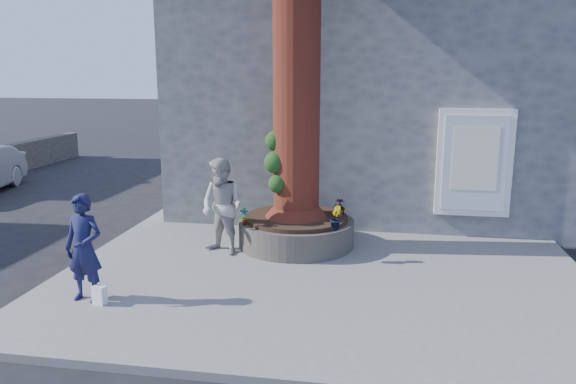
# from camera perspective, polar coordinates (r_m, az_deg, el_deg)

# --- Properties ---
(ground) EXTENTS (120.00, 120.00, 0.00)m
(ground) POSITION_cam_1_polar(r_m,az_deg,el_deg) (9.69, -5.79, -9.32)
(ground) COLOR black
(ground) RESTS_ON ground
(pavement) EXTENTS (9.00, 8.00, 0.12)m
(pavement) POSITION_cam_1_polar(r_m,az_deg,el_deg) (10.32, 3.83, -7.54)
(pavement) COLOR slate
(pavement) RESTS_ON ground
(yellow_line) EXTENTS (0.10, 30.00, 0.01)m
(yellow_line) POSITION_cam_1_polar(r_m,az_deg,el_deg) (11.69, -19.08, -6.12)
(yellow_line) COLOR yellow
(yellow_line) RESTS_ON ground
(stone_shop) EXTENTS (10.30, 8.30, 6.30)m
(stone_shop) POSITION_cam_1_polar(r_m,az_deg,el_deg) (15.87, 10.08, 10.64)
(stone_shop) COLOR #545659
(stone_shop) RESTS_ON ground
(planter) EXTENTS (2.30, 2.30, 0.60)m
(planter) POSITION_cam_1_polar(r_m,az_deg,el_deg) (11.24, 0.84, -3.96)
(planter) COLOR black
(planter) RESTS_ON pavement
(man) EXTENTS (0.63, 0.44, 1.65)m
(man) POSITION_cam_1_polar(r_m,az_deg,el_deg) (8.98, -20.02, -5.37)
(man) COLOR #16193E
(man) RESTS_ON pavement
(woman) EXTENTS (1.10, 1.01, 1.83)m
(woman) POSITION_cam_1_polar(r_m,az_deg,el_deg) (10.65, -6.70, -1.48)
(woman) COLOR #AAA6A3
(woman) RESTS_ON pavement
(shopping_bag) EXTENTS (0.22, 0.16, 0.28)m
(shopping_bag) POSITION_cam_1_polar(r_m,az_deg,el_deg) (8.98, -18.61, -9.91)
(shopping_bag) COLOR white
(shopping_bag) RESTS_ON pavement
(plant_a) EXTENTS (0.19, 0.14, 0.32)m
(plant_a) POSITION_cam_1_polar(r_m,az_deg,el_deg) (10.48, -4.48, -2.54)
(plant_a) COLOR gray
(plant_a) RESTS_ON planter
(plant_b) EXTENTS (0.26, 0.27, 0.44)m
(plant_b) POSITION_cam_1_polar(r_m,az_deg,el_deg) (10.19, 4.83, -2.64)
(plant_b) COLOR gray
(plant_b) RESTS_ON planter
(plant_c) EXTENTS (0.19, 0.19, 0.33)m
(plant_c) POSITION_cam_1_polar(r_m,az_deg,el_deg) (11.29, 5.34, -1.46)
(plant_c) COLOR gray
(plant_c) RESTS_ON planter
(plant_d) EXTENTS (0.33, 0.33, 0.28)m
(plant_d) POSITION_cam_1_polar(r_m,az_deg,el_deg) (11.13, 5.26, -1.80)
(plant_d) COLOR gray
(plant_d) RESTS_ON planter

